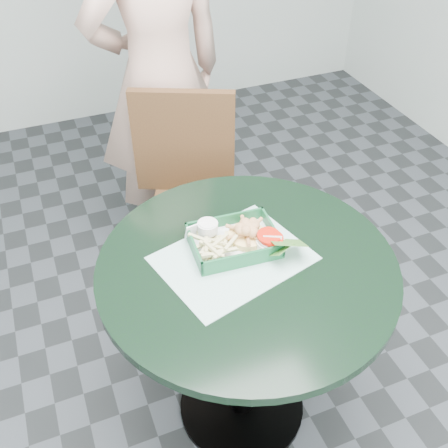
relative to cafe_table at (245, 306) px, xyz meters
name	(u,v)px	position (x,y,z in m)	size (l,w,h in m)	color
floor	(241,406)	(0.00, 0.00, -0.58)	(4.00, 5.00, 0.02)	#303335
cafe_table	(245,306)	(0.00, 0.00, 0.00)	(0.88, 0.88, 0.75)	black
dining_chair	(194,189)	(0.07, 0.70, -0.05)	(0.42, 0.42, 0.93)	black
diner_person	(157,45)	(0.06, 1.05, 0.44)	(0.74, 0.49, 2.04)	tan
placemat	(233,263)	(-0.03, 0.03, 0.17)	(0.42, 0.31, 0.00)	#9AC5BD
food_basket	(234,248)	(-0.01, 0.08, 0.19)	(0.25, 0.18, 0.05)	#15542E
crab_sandwich	(247,235)	(0.03, 0.08, 0.22)	(0.12, 0.12, 0.07)	#E6C674
fries_pile	(215,248)	(-0.07, 0.07, 0.21)	(0.11, 0.12, 0.05)	#D0C786
sauce_ramekin	(207,233)	(-0.07, 0.13, 0.22)	(0.06, 0.06, 0.04)	silver
garnish_cup	(274,245)	(0.09, 0.02, 0.21)	(0.12, 0.12, 0.05)	white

